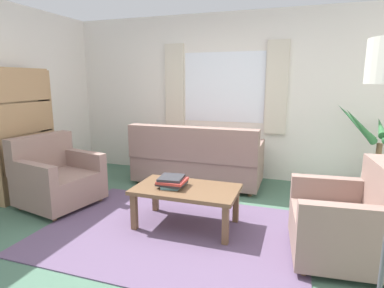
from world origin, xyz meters
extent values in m
plane|color=#476B56|center=(0.00, 0.00, 0.00)|extent=(6.24, 6.24, 0.00)
cube|color=silver|center=(0.00, 2.26, 1.30)|extent=(5.32, 0.12, 2.60)
cube|color=white|center=(0.00, 2.20, 1.45)|extent=(1.30, 0.01, 1.10)
cube|color=beige|center=(-0.83, 2.17, 1.45)|extent=(0.32, 0.06, 1.40)
cube|color=beige|center=(0.83, 2.17, 1.45)|extent=(0.32, 0.06, 1.40)
cube|color=#604C6B|center=(0.00, 0.00, 0.01)|extent=(2.69, 1.91, 0.01)
cube|color=gray|center=(-0.25, 1.64, 0.25)|extent=(1.90, 0.80, 0.38)
cube|color=gray|center=(-0.25, 1.32, 0.68)|extent=(1.90, 0.20, 0.48)
cube|color=gray|center=(0.62, 1.64, 0.56)|extent=(0.16, 0.80, 0.24)
cube|color=gray|center=(-1.12, 1.64, 0.56)|extent=(0.16, 0.80, 0.24)
cylinder|color=brown|center=(0.60, 1.94, 0.03)|extent=(0.06, 0.06, 0.06)
cylinder|color=brown|center=(-1.10, 1.94, 0.03)|extent=(0.06, 0.06, 0.06)
cylinder|color=brown|center=(0.60, 1.34, 0.03)|extent=(0.06, 0.06, 0.06)
cylinder|color=brown|center=(-1.10, 1.34, 0.03)|extent=(0.06, 0.06, 0.06)
cube|color=gray|center=(-1.62, 0.22, 0.24)|extent=(0.95, 0.98, 0.36)
cube|color=gray|center=(-1.94, 0.29, 0.65)|extent=(0.35, 0.86, 0.46)
cube|color=gray|center=(-1.69, -0.13, 0.53)|extent=(0.81, 0.28, 0.22)
cube|color=gray|center=(-1.54, 0.58, 0.53)|extent=(0.81, 0.28, 0.22)
cylinder|color=brown|center=(-1.37, -0.17, 0.03)|extent=(0.05, 0.05, 0.06)
cylinder|color=brown|center=(-1.23, 0.49, 0.03)|extent=(0.05, 0.05, 0.06)
cylinder|color=brown|center=(-2.00, -0.04, 0.03)|extent=(0.05, 0.05, 0.06)
cylinder|color=brown|center=(-1.86, 0.62, 0.03)|extent=(0.05, 0.05, 0.06)
cube|color=gray|center=(1.57, 0.02, 0.24)|extent=(0.87, 0.91, 0.36)
cube|color=gray|center=(1.54, 0.38, 0.53)|extent=(0.81, 0.19, 0.22)
cube|color=gray|center=(1.61, -0.34, 0.53)|extent=(0.81, 0.19, 0.22)
cylinder|color=brown|center=(1.22, 0.33, 0.03)|extent=(0.05, 0.05, 0.06)
cylinder|color=brown|center=(1.29, -0.35, 0.03)|extent=(0.05, 0.05, 0.06)
cylinder|color=brown|center=(1.86, 0.38, 0.03)|extent=(0.05, 0.05, 0.06)
cube|color=brown|center=(0.08, 0.19, 0.42)|extent=(1.10, 0.64, 0.04)
cube|color=brown|center=(-0.41, -0.07, 0.20)|extent=(0.06, 0.06, 0.40)
cube|color=brown|center=(0.57, -0.07, 0.20)|extent=(0.06, 0.06, 0.40)
cube|color=brown|center=(-0.41, 0.45, 0.20)|extent=(0.06, 0.06, 0.40)
cube|color=brown|center=(0.57, 0.45, 0.20)|extent=(0.06, 0.06, 0.40)
cube|color=#5B8E93|center=(-0.07, 0.17, 0.45)|extent=(0.22, 0.28, 0.03)
cube|color=#2D2D33|center=(-0.07, 0.16, 0.48)|extent=(0.29, 0.26, 0.03)
cube|color=#B23833|center=(-0.06, 0.16, 0.51)|extent=(0.29, 0.29, 0.03)
cube|color=#2D2D33|center=(-0.08, 0.17, 0.54)|extent=(0.27, 0.29, 0.03)
cylinder|color=#B7B2A8|center=(2.18, 1.69, 0.18)|extent=(0.35, 0.35, 0.35)
cylinder|color=brown|center=(2.18, 1.69, 0.56)|extent=(0.07, 0.07, 0.42)
cone|color=#2D6638|center=(2.22, 1.95, 0.95)|extent=(0.15, 0.52, 0.28)
cone|color=#2D6638|center=(1.89, 1.89, 1.01)|extent=(0.52, 0.45, 0.53)
cone|color=#2D6638|center=(1.90, 1.50, 1.01)|extent=(0.50, 0.42, 0.54)
cube|color=#A87F56|center=(-2.38, 0.85, 0.85)|extent=(0.30, 0.04, 1.70)
cube|color=#A87F56|center=(-2.24, 0.40, 0.85)|extent=(0.02, 0.90, 1.70)
cube|color=#A87F56|center=(-2.38, 0.40, 0.01)|extent=(0.30, 0.86, 0.02)
cube|color=#A87F56|center=(-2.38, 0.40, 0.43)|extent=(0.30, 0.86, 0.02)
cube|color=#A87F56|center=(-2.38, 0.40, 0.86)|extent=(0.30, 0.86, 0.02)
cube|color=#A87F56|center=(-2.38, 0.40, 1.28)|extent=(0.30, 0.86, 0.02)
cube|color=#A87F56|center=(-2.38, 0.40, 1.71)|extent=(0.30, 0.86, 0.02)
cube|color=orange|center=(-2.38, 0.76, 0.98)|extent=(0.28, 0.06, 0.22)
cube|color=orange|center=(-2.38, 0.69, 1.02)|extent=(0.27, 0.06, 0.29)
cube|color=#7F478C|center=(-2.38, 0.59, 0.97)|extent=(0.27, 0.10, 0.20)
cube|color=gold|center=(-2.38, 0.49, 1.00)|extent=(0.28, 0.08, 0.26)
cube|color=#7F478C|center=(-2.38, 0.41, 1.01)|extent=(0.23, 0.05, 0.27)
camera|label=1|loc=(1.17, -2.82, 1.55)|focal=29.51mm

